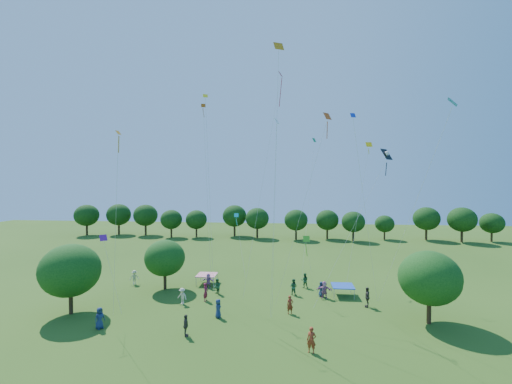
% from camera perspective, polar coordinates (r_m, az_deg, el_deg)
% --- Properties ---
extents(near_tree_west, '(5.20, 5.20, 6.29)m').
position_cam_1_polar(near_tree_west, '(35.51, -28.55, -11.40)').
color(near_tree_west, '#422B19').
rests_on(near_tree_west, ground).
extents(near_tree_north, '(4.38, 4.38, 5.45)m').
position_cam_1_polar(near_tree_north, '(39.55, -14.96, -10.56)').
color(near_tree_north, '#422B19').
rests_on(near_tree_north, ground).
extents(near_tree_east, '(4.97, 4.97, 6.10)m').
position_cam_1_polar(near_tree_east, '(32.78, 26.95, -12.64)').
color(near_tree_east, '#422B19').
rests_on(near_tree_east, ground).
extents(treeline, '(88.01, 8.77, 6.77)m').
position_cam_1_polar(treeline, '(71.10, 1.84, -4.40)').
color(treeline, '#422B19').
rests_on(treeline, ground).
extents(tent_red_stripe, '(2.20, 2.20, 1.10)m').
position_cam_1_polar(tent_red_stripe, '(41.12, -8.20, -13.51)').
color(tent_red_stripe, red).
rests_on(tent_red_stripe, ground).
extents(tent_blue, '(2.20, 2.20, 1.10)m').
position_cam_1_polar(tent_blue, '(37.84, 14.25, -14.94)').
color(tent_blue, '#1B47B4').
rests_on(tent_blue, ground).
extents(crowd_person_0, '(0.80, 0.97, 1.73)m').
position_cam_1_polar(crowd_person_0, '(32.03, -24.60, -18.57)').
color(crowd_person_0, navy).
rests_on(crowd_person_0, ground).
extents(crowd_person_1, '(0.53, 0.73, 1.80)m').
position_cam_1_polar(crowd_person_1, '(35.73, -8.38, -16.16)').
color(crowd_person_1, maroon).
rests_on(crowd_person_1, ground).
extents(crowd_person_2, '(0.81, 0.44, 1.65)m').
position_cam_1_polar(crowd_person_2, '(39.77, 8.11, -14.37)').
color(crowd_person_2, '#204C2D').
rests_on(crowd_person_2, ground).
extents(crowd_person_3, '(1.17, 0.96, 1.64)m').
position_cam_1_polar(crowd_person_3, '(42.91, -19.62, -13.25)').
color(crowd_person_3, beige).
rests_on(crowd_person_3, ground).
extents(crowd_person_4, '(0.72, 1.20, 1.91)m').
position_cam_1_polar(crowd_person_4, '(35.40, 18.06, -16.32)').
color(crowd_person_4, '#3F3832').
rests_on(crowd_person_4, ground).
extents(crowd_person_5, '(1.68, 0.80, 1.73)m').
position_cam_1_polar(crowd_person_5, '(36.82, 11.33, -15.68)').
color(crowd_person_5, '#A7618D').
rests_on(crowd_person_5, ground).
extents(crowd_person_6, '(0.70, 0.90, 1.61)m').
position_cam_1_polar(crowd_person_6, '(31.71, -6.33, -18.72)').
color(crowd_person_6, navy).
rests_on(crowd_person_6, ground).
extents(crowd_person_7, '(0.71, 0.57, 1.64)m').
position_cam_1_polar(crowd_person_7, '(32.44, 5.70, -18.21)').
color(crowd_person_7, maroon).
rests_on(crowd_person_7, ground).
extents(crowd_person_8, '(0.87, 0.90, 1.65)m').
position_cam_1_polar(crowd_person_8, '(37.49, -6.47, -15.38)').
color(crowd_person_8, '#275B37').
rests_on(crowd_person_8, ground).
extents(crowd_person_9, '(1.13, 0.80, 1.57)m').
position_cam_1_polar(crowd_person_9, '(35.31, -12.20, -16.60)').
color(crowd_person_9, beige).
rests_on(crowd_person_9, ground).
extents(crowd_person_10, '(0.68, 1.07, 1.69)m').
position_cam_1_polar(crowd_person_10, '(28.71, -11.63, -20.96)').
color(crowd_person_10, '#403B33').
rests_on(crowd_person_10, ground).
extents(crowd_person_11, '(1.55, 0.72, 1.60)m').
position_cam_1_polar(crowd_person_11, '(39.68, -7.96, -14.44)').
color(crowd_person_11, '#9A5B9D').
rests_on(crowd_person_11, ground).
extents(crowd_person_12, '(0.85, 0.63, 1.55)m').
position_cam_1_polar(crowd_person_12, '(37.26, 10.82, -15.60)').
color(crowd_person_12, navy).
rests_on(crowd_person_12, ground).
extents(crowd_person_13, '(0.76, 0.59, 1.80)m').
position_cam_1_polar(crowd_person_13, '(26.17, 9.23, -23.18)').
color(crowd_person_13, maroon).
rests_on(crowd_person_13, ground).
extents(crowd_person_14, '(0.94, 0.76, 1.68)m').
position_cam_1_polar(crowd_person_14, '(37.33, 6.26, -15.44)').
color(crowd_person_14, '#265937').
rests_on(crowd_person_14, ground).
extents(pirate_kite, '(7.32, 3.96, 13.55)m').
position_cam_1_polar(pirate_kite, '(32.99, 20.71, 5.43)').
color(pirate_kite, black).
extents(red_high_kite, '(3.47, 6.75, 22.27)m').
position_cam_1_polar(red_high_kite, '(36.29, 3.05, 12.54)').
color(red_high_kite, red).
extents(small_kite_0, '(1.21, 0.89, 19.23)m').
position_cam_1_polar(small_kite_0, '(38.66, -8.47, 6.99)').
color(small_kite_0, '#B94C0A').
extents(small_kite_1, '(3.36, 4.10, 15.03)m').
position_cam_1_polar(small_kite_1, '(40.08, 17.80, 4.13)').
color(small_kite_1, yellow).
extents(small_kite_2, '(1.70, 1.94, 14.31)m').
position_cam_1_polar(small_kite_2, '(27.38, -22.16, 1.19)').
color(small_kite_2, orange).
extents(small_kite_3, '(1.13, 1.98, 5.18)m').
position_cam_1_polar(small_kite_3, '(34.70, 8.48, -8.53)').
color(small_kite_3, '#2E921A').
extents(small_kite_4, '(3.37, 5.09, 15.65)m').
position_cam_1_polar(small_kite_4, '(27.92, 17.20, 1.47)').
color(small_kite_4, '#1334C4').
extents(small_kite_5, '(1.94, 0.62, 6.29)m').
position_cam_1_polar(small_kite_5, '(30.49, -23.80, -8.39)').
color(small_kite_5, '#74178F').
extents(small_kite_6, '(0.71, 1.08, 15.33)m').
position_cam_1_polar(small_kite_6, '(25.71, 3.21, 3.79)').
color(small_kite_6, white).
extents(small_kite_7, '(1.96, 4.48, 6.66)m').
position_cam_1_polar(small_kite_7, '(41.42, -3.10, -5.35)').
color(small_kite_7, '#0EBBD4').
extents(small_kite_8, '(4.55, 1.43, 16.14)m').
position_cam_1_polar(small_kite_8, '(28.38, 10.35, 6.81)').
color(small_kite_8, '#DE470D').
extents(small_kite_9, '(0.93, 1.23, 20.83)m').
position_cam_1_polar(small_kite_9, '(26.19, 3.57, 14.82)').
color(small_kite_9, orange).
extents(small_kite_10, '(1.34, 1.56, 19.17)m').
position_cam_1_polar(small_kite_10, '(33.82, -8.05, 6.71)').
color(small_kite_10, yellow).
extents(small_kite_11, '(2.05, 7.33, 16.13)m').
position_cam_1_polar(small_kite_11, '(43.19, 9.30, 4.18)').
color(small_kite_11, '#198D4F').
extents(small_kite_12, '(2.91, 8.09, 15.99)m').
position_cam_1_polar(small_kite_12, '(26.48, 27.82, 6.76)').
color(small_kite_12, '#1377C4').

